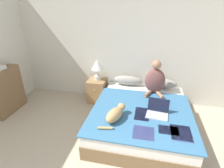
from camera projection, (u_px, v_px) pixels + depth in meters
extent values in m
cube|color=beige|center=(131.00, 47.00, 3.81)|extent=(6.19, 0.05, 2.55)
cube|color=brown|center=(141.00, 121.00, 3.29)|extent=(1.65, 1.99, 0.25)
cube|color=silver|center=(141.00, 111.00, 3.20)|extent=(1.63, 1.96, 0.18)
cube|color=teal|center=(141.00, 113.00, 2.98)|extent=(1.70, 1.59, 0.02)
cube|color=#3D4784|center=(142.00, 114.00, 2.93)|extent=(0.24, 0.39, 0.01)
cube|color=#3D4784|center=(169.00, 130.00, 2.56)|extent=(0.29, 0.20, 0.01)
cube|color=#3D4784|center=(181.00, 133.00, 2.50)|extent=(0.29, 0.36, 0.01)
cube|color=#3D4784|center=(143.00, 133.00, 2.50)|extent=(0.30, 0.30, 0.01)
ellipsoid|color=gray|center=(128.00, 80.00, 3.94)|extent=(0.64, 0.21, 0.21)
ellipsoid|color=gray|center=(162.00, 83.00, 3.80)|extent=(0.64, 0.21, 0.21)
ellipsoid|color=brown|center=(155.00, 81.00, 3.53)|extent=(0.40, 0.22, 0.52)
sphere|color=#9E7051|center=(157.00, 65.00, 3.39)|extent=(0.18, 0.18, 0.18)
cylinder|color=#9E7051|center=(148.00, 93.00, 3.52)|extent=(0.18, 0.29, 0.07)
cylinder|color=#9E7051|center=(159.00, 94.00, 3.48)|extent=(0.18, 0.29, 0.07)
ellipsoid|color=tan|center=(114.00, 115.00, 2.74)|extent=(0.32, 0.44, 0.19)
sphere|color=tan|center=(121.00, 107.00, 2.89)|extent=(0.13, 0.13, 0.13)
cone|color=tan|center=(120.00, 104.00, 2.89)|extent=(0.06, 0.06, 0.06)
cone|color=tan|center=(123.00, 105.00, 2.86)|extent=(0.06, 0.06, 0.06)
cylinder|color=tan|center=(105.00, 128.00, 2.56)|extent=(0.22, 0.08, 0.04)
cube|color=#B7B7BC|center=(157.00, 116.00, 2.87)|extent=(0.37, 0.27, 0.02)
cube|color=black|center=(158.00, 105.00, 2.94)|extent=(0.35, 0.10, 0.23)
cube|color=#937047|center=(97.00, 90.00, 4.12)|extent=(0.40, 0.43, 0.54)
sphere|color=tan|center=(94.00, 90.00, 3.87)|extent=(0.03, 0.03, 0.03)
cylinder|color=beige|center=(98.00, 77.00, 4.02)|extent=(0.16, 0.16, 0.09)
cylinder|color=beige|center=(98.00, 72.00, 3.97)|extent=(0.02, 0.02, 0.16)
cone|color=white|center=(97.00, 65.00, 3.89)|extent=(0.27, 0.27, 0.22)
cube|color=brown|center=(6.00, 91.00, 3.63)|extent=(0.24, 0.75, 0.95)
cube|color=beige|center=(0.00, 69.00, 3.43)|extent=(0.19, 0.19, 0.04)
cube|color=beige|center=(0.00, 67.00, 3.41)|extent=(0.14, 0.19, 0.03)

